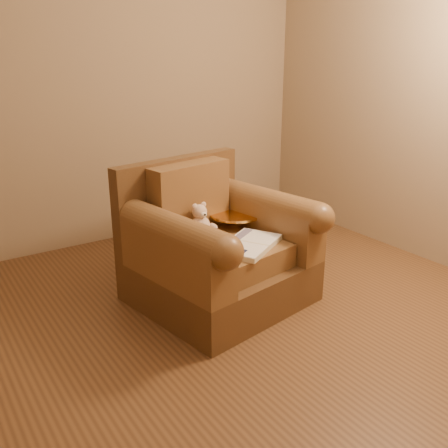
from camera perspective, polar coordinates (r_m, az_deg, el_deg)
floor at (r=2.76m, az=0.66°, el=-14.62°), size 4.00×4.00×0.00m
room at (r=2.30m, az=0.84°, el=23.60°), size 4.02×4.02×2.71m
armchair at (r=3.18m, az=-1.02°, el=-2.90°), size 1.11×1.07×0.87m
teddy_bear at (r=3.16m, az=-2.59°, el=0.05°), size 0.16×0.18×0.22m
guidebook at (r=3.00m, az=2.90°, el=-2.36°), size 0.51×0.44×0.04m
side_table at (r=3.44m, az=1.32°, el=-2.37°), size 0.36×0.36×0.50m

